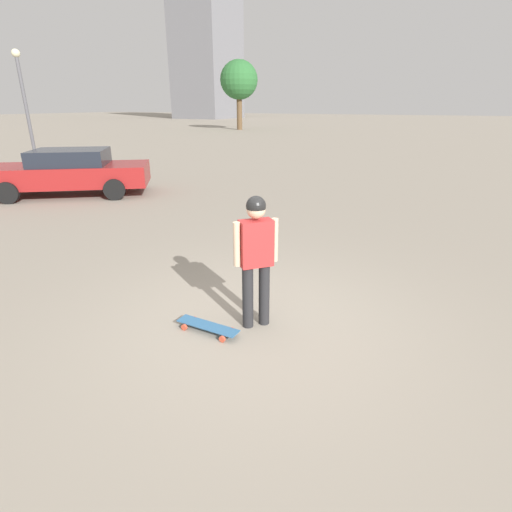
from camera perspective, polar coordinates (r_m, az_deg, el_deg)
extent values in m
plane|color=gray|center=(5.11, 0.00, -9.73)|extent=(220.00, 220.00, 0.00)
cylinder|color=#262628|center=(4.89, -1.18, -5.87)|extent=(0.14, 0.14, 0.81)
cylinder|color=#262628|center=(4.95, 1.16, -5.49)|extent=(0.14, 0.14, 0.81)
cube|color=#B22D2D|center=(4.65, 0.00, 1.84)|extent=(0.42, 0.41, 0.55)
cylinder|color=beige|center=(4.58, -2.76, 1.68)|extent=(0.08, 0.08, 0.53)
cylinder|color=beige|center=(4.73, 2.67, 2.30)|extent=(0.08, 0.08, 0.53)
sphere|color=beige|center=(4.54, 0.00, 6.69)|extent=(0.22, 0.22, 0.22)
sphere|color=black|center=(4.53, 0.00, 7.16)|extent=(0.23, 0.23, 0.23)
cube|color=#336693|center=(4.95, -6.91, -9.85)|extent=(0.22, 0.82, 0.01)
cylinder|color=#D14C33|center=(5.05, -10.22, -9.99)|extent=(0.03, 0.08, 0.08)
cylinder|color=#D14C33|center=(5.20, -8.74, -8.95)|extent=(0.03, 0.08, 0.08)
cylinder|color=#D14C33|center=(4.77, -4.85, -11.74)|extent=(0.03, 0.08, 0.08)
cylinder|color=#D14C33|center=(4.92, -3.46, -10.57)|extent=(0.03, 0.08, 0.08)
cube|color=maroon|center=(13.48, -25.16, 10.43)|extent=(4.17, 4.81, 0.60)
cube|color=#1E232D|center=(13.38, -25.03, 12.68)|extent=(2.55, 2.64, 0.45)
cylinder|color=black|center=(13.14, -31.98, 7.67)|extent=(0.51, 0.61, 0.60)
cylinder|color=black|center=(14.82, -29.46, 9.31)|extent=(0.51, 0.61, 0.60)
cylinder|color=black|center=(12.33, -19.56, 8.95)|extent=(0.51, 0.61, 0.60)
cylinder|color=black|center=(14.11, -18.38, 10.46)|extent=(0.51, 0.61, 0.60)
cube|color=slate|center=(84.72, -7.22, 30.84)|extent=(11.28, 9.60, 34.89)
cylinder|color=brown|center=(45.40, -2.38, 19.86)|extent=(0.57, 0.57, 3.60)
sphere|color=#2D6B33|center=(45.45, -2.45, 23.86)|extent=(3.92, 3.92, 3.92)
cylinder|color=#59595E|center=(17.35, -29.73, 16.51)|extent=(0.12, 0.12, 4.12)
sphere|color=beige|center=(17.42, -31.11, 23.57)|extent=(0.28, 0.28, 0.28)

